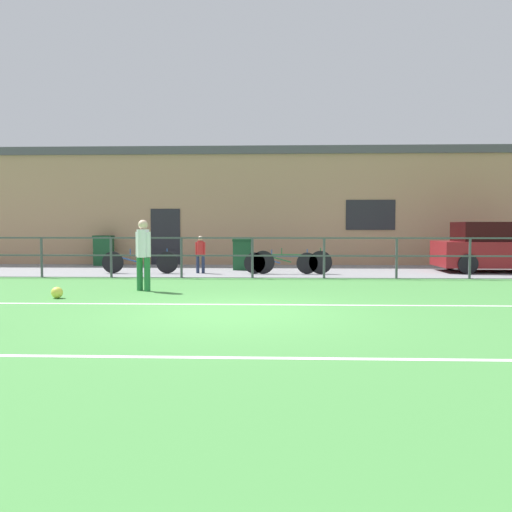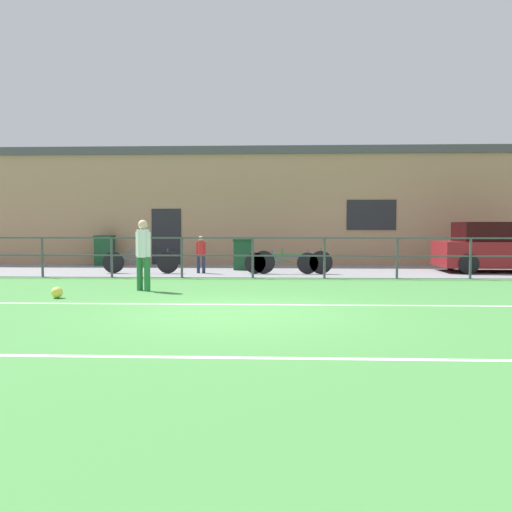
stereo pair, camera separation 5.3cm
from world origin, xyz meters
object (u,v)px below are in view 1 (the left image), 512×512
trash_bin_0 (104,250)px  trash_bin_1 (242,254)px  spectator_child (200,252)px  parked_car_red (500,248)px  bicycle_parked_1 (281,263)px  soccer_ball_match (57,293)px  bicycle_parked_2 (292,262)px  bicycle_parked_0 (140,262)px  player_striker (143,251)px

trash_bin_0 → trash_bin_1: 5.51m
spectator_child → parked_car_red: bearing=-170.1°
parked_car_red → bicycle_parked_1: size_ratio=1.80×
soccer_ball_match → spectator_child: (2.11, 5.72, 0.55)m
bicycle_parked_1 → trash_bin_1: 1.95m
bicycle_parked_1 → bicycle_parked_2: size_ratio=0.92×
bicycle_parked_0 → trash_bin_0: trash_bin_0 is taller
soccer_ball_match → parked_car_red: 13.28m
parked_car_red → trash_bin_0: (-13.39, 2.24, -0.19)m
parked_car_red → bicycle_parked_0: parked_car_red is taller
bicycle_parked_0 → spectator_child: bearing=4.5°
bicycle_parked_0 → bicycle_parked_2: (4.62, 0.00, 0.02)m
spectator_child → bicycle_parked_2: 2.80m
soccer_ball_match → bicycle_parked_0: bearing=87.2°
player_striker → trash_bin_0: bearing=-33.6°
bicycle_parked_0 → trash_bin_1: size_ratio=2.30×
parked_car_red → bicycle_parked_1: (-6.93, -1.04, -0.41)m
parked_car_red → bicycle_parked_1: bearing=-171.4°
player_striker → soccer_ball_match: 2.11m
spectator_child → trash_bin_0: 5.10m
bicycle_parked_0 → soccer_ball_match: bearing=-92.8°
soccer_ball_match → trash_bin_0: (-1.90, 8.87, 0.46)m
trash_bin_1 → player_striker: bearing=-108.0°
spectator_child → parked_car_red: parked_car_red is taller
parked_car_red → trash_bin_1: parked_car_red is taller
player_striker → bicycle_parked_1: 5.31m
player_striker → bicycle_parked_0: 4.45m
parked_car_red → spectator_child: bearing=-174.5°
bicycle_parked_2 → bicycle_parked_0: bearing=180.0°
trash_bin_0 → trash_bin_1: size_ratio=1.08×
soccer_ball_match → parked_car_red: bearing=30.0°
player_striker → parked_car_red: 11.36m
bicycle_parked_0 → trash_bin_1: (3.03, 1.47, 0.17)m
bicycle_parked_2 → trash_bin_0: (-6.79, 3.29, 0.19)m
trash_bin_0 → soccer_ball_match: bearing=-77.9°
soccer_ball_match → bicycle_parked_0: 5.59m
soccer_ball_match → bicycle_parked_2: bearing=48.8°
bicycle_parked_2 → player_striker: bearing=-129.0°
player_striker → parked_car_red: size_ratio=0.40×
parked_car_red → trash_bin_1: bearing=177.0°
soccer_ball_match → spectator_child: spectator_child is taller
parked_car_red → bicycle_parked_2: parked_car_red is taller
bicycle_parked_0 → trash_bin_0: 3.95m
trash_bin_0 → trash_bin_1: (5.20, -1.82, -0.04)m
parked_car_red → trash_bin_1: 8.20m
bicycle_parked_1 → trash_bin_0: (-6.46, 3.29, 0.22)m
trash_bin_1 → bicycle_parked_2: bearing=-42.9°
parked_car_red → trash_bin_1: size_ratio=3.94×
soccer_ball_match → player_striker: bearing=42.4°
bicycle_parked_0 → bicycle_parked_2: bearing=0.0°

